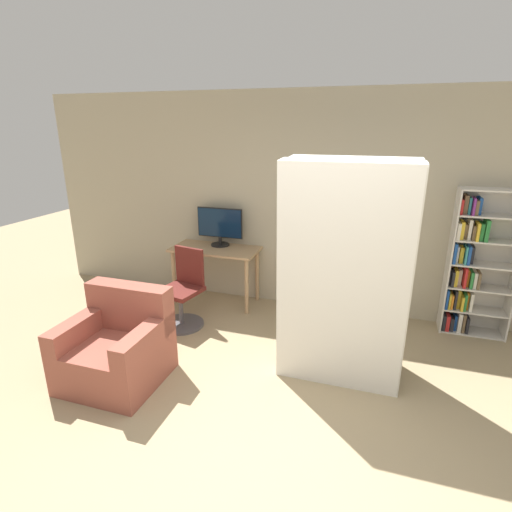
{
  "coord_description": "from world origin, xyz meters",
  "views": [
    {
      "loc": [
        0.59,
        -2.03,
        2.29
      ],
      "look_at": [
        -0.57,
        1.55,
        1.05
      ],
      "focal_mm": 28.0,
      "sensor_mm": 36.0,
      "label": 1
    }
  ],
  "objects_px": {
    "mattress_near": "(343,281)",
    "armchair": "(118,347)",
    "mattress_far": "(347,267)",
    "monitor": "(220,225)",
    "bookshelf": "(473,266)",
    "office_chair": "(183,295)"
  },
  "relations": [
    {
      "from": "mattress_near",
      "to": "monitor",
      "type": "bearing_deg",
      "value": 140.44
    },
    {
      "from": "monitor",
      "to": "mattress_far",
      "type": "relative_size",
      "value": 0.31
    },
    {
      "from": "monitor",
      "to": "office_chair",
      "type": "bearing_deg",
      "value": -98.7
    },
    {
      "from": "monitor",
      "to": "armchair",
      "type": "bearing_deg",
      "value": -95.83
    },
    {
      "from": "monitor",
      "to": "office_chair",
      "type": "relative_size",
      "value": 0.68
    },
    {
      "from": "monitor",
      "to": "bookshelf",
      "type": "distance_m",
      "value": 3.05
    },
    {
      "from": "office_chair",
      "to": "mattress_near",
      "type": "height_order",
      "value": "mattress_near"
    },
    {
      "from": "bookshelf",
      "to": "monitor",
      "type": "bearing_deg",
      "value": -179.68
    },
    {
      "from": "mattress_near",
      "to": "armchair",
      "type": "xyz_separation_m",
      "value": [
        -1.96,
        -0.55,
        -0.7
      ]
    },
    {
      "from": "bookshelf",
      "to": "armchair",
      "type": "bearing_deg",
      "value": -148.14
    },
    {
      "from": "monitor",
      "to": "bookshelf",
      "type": "height_order",
      "value": "bookshelf"
    },
    {
      "from": "monitor",
      "to": "mattress_far",
      "type": "height_order",
      "value": "mattress_far"
    },
    {
      "from": "office_chair",
      "to": "bookshelf",
      "type": "relative_size",
      "value": 0.56
    },
    {
      "from": "bookshelf",
      "to": "armchair",
      "type": "height_order",
      "value": "bookshelf"
    },
    {
      "from": "monitor",
      "to": "office_chair",
      "type": "distance_m",
      "value": 1.08
    },
    {
      "from": "office_chair",
      "to": "mattress_near",
      "type": "xyz_separation_m",
      "value": [
        1.89,
        -0.61,
        0.64
      ]
    },
    {
      "from": "office_chair",
      "to": "mattress_far",
      "type": "bearing_deg",
      "value": -7.35
    },
    {
      "from": "office_chair",
      "to": "mattress_near",
      "type": "distance_m",
      "value": 2.09
    },
    {
      "from": "mattress_far",
      "to": "armchair",
      "type": "distance_m",
      "value": 2.27
    },
    {
      "from": "mattress_near",
      "to": "bookshelf",
      "type": "bearing_deg",
      "value": 48.95
    },
    {
      "from": "monitor",
      "to": "mattress_near",
      "type": "bearing_deg",
      "value": -39.56
    },
    {
      "from": "monitor",
      "to": "armchair",
      "type": "distance_m",
      "value": 2.13
    }
  ]
}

